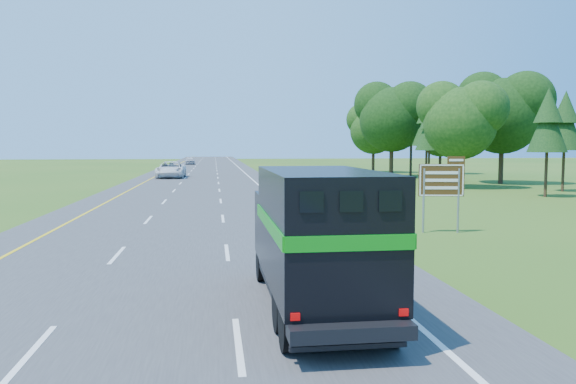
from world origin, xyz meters
name	(u,v)px	position (x,y,z in m)	size (l,w,h in m)	color
road	(200,181)	(0.00, 50.00, 0.02)	(15.00, 260.00, 0.04)	#38383A
lane_markings	(200,181)	(0.00, 50.00, 0.04)	(11.15, 260.00, 0.01)	yellow
tree_wall_right	(555,114)	(26.00, 30.00, 6.00)	(16.00, 100.00, 12.00)	black
horse_truck	(316,235)	(3.63, 3.95, 1.72)	(2.29, 7.11, 3.14)	black
white_suv	(171,170)	(-3.46, 56.88, 0.96)	(3.07, 6.65, 1.85)	silver
far_car	(190,160)	(-3.21, 102.25, 0.82)	(1.84, 4.58, 1.56)	#AFAFB6
exit_sign	(442,183)	(10.96, 14.42, 2.11)	(1.90, 0.36, 3.25)	gray
delineator	(341,202)	(8.47, 22.51, 0.54)	(0.08, 0.05, 1.00)	orange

